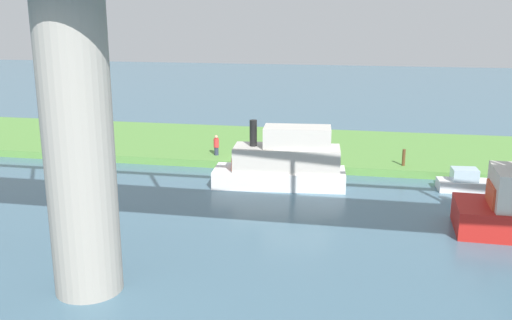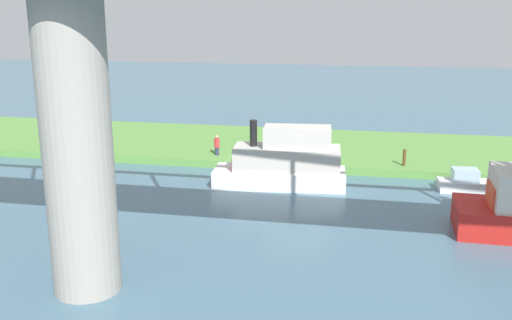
{
  "view_description": "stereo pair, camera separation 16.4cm",
  "coord_description": "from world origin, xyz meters",
  "px_view_note": "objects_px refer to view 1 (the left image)",
  "views": [
    {
      "loc": [
        -6.42,
        35.0,
        9.85
      ],
      "look_at": [
        -0.48,
        5.0,
        2.0
      ],
      "focal_mm": 40.01,
      "sensor_mm": 36.0,
      "label": 1
    },
    {
      "loc": [
        -6.58,
        34.97,
        9.85
      ],
      "look_at": [
        -0.48,
        5.0,
        2.0
      ],
      "focal_mm": 40.01,
      "sensor_mm": 36.0,
      "label": 2
    }
  ],
  "objects_px": {
    "mooring_post": "(404,157)",
    "skiff_small": "(284,162)",
    "person_on_bank": "(216,145)",
    "pontoon_yellow": "(471,183)",
    "bridge_pylon": "(79,152)"
  },
  "relations": [
    {
      "from": "mooring_post",
      "to": "skiff_small",
      "type": "distance_m",
      "value": 8.24
    },
    {
      "from": "person_on_bank",
      "to": "mooring_post",
      "type": "xyz_separation_m",
      "value": [
        -12.39,
        0.38,
        -0.17
      ]
    },
    {
      "from": "mooring_post",
      "to": "pontoon_yellow",
      "type": "relative_size",
      "value": 0.26
    },
    {
      "from": "person_on_bank",
      "to": "skiff_small",
      "type": "height_order",
      "value": "skiff_small"
    },
    {
      "from": "skiff_small",
      "to": "pontoon_yellow",
      "type": "xyz_separation_m",
      "value": [
        -10.66,
        -1.16,
        -0.98
      ]
    },
    {
      "from": "mooring_post",
      "to": "person_on_bank",
      "type": "bearing_deg",
      "value": -1.78
    },
    {
      "from": "person_on_bank",
      "to": "skiff_small",
      "type": "xyz_separation_m",
      "value": [
        -5.35,
        4.65,
        0.25
      ]
    },
    {
      "from": "skiff_small",
      "to": "pontoon_yellow",
      "type": "distance_m",
      "value": 10.77
    },
    {
      "from": "bridge_pylon",
      "to": "mooring_post",
      "type": "xyz_separation_m",
      "value": [
        -12.13,
        -18.53,
        -4.19
      ]
    },
    {
      "from": "mooring_post",
      "to": "pontoon_yellow",
      "type": "xyz_separation_m",
      "value": [
        -3.62,
        3.11,
        -0.56
      ]
    },
    {
      "from": "person_on_bank",
      "to": "mooring_post",
      "type": "bearing_deg",
      "value": 178.22
    },
    {
      "from": "pontoon_yellow",
      "to": "skiff_small",
      "type": "bearing_deg",
      "value": 6.2
    },
    {
      "from": "skiff_small",
      "to": "pontoon_yellow",
      "type": "bearing_deg",
      "value": -173.8
    },
    {
      "from": "bridge_pylon",
      "to": "mooring_post",
      "type": "relative_size",
      "value": 9.87
    },
    {
      "from": "bridge_pylon",
      "to": "pontoon_yellow",
      "type": "bearing_deg",
      "value": -135.6
    }
  ]
}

